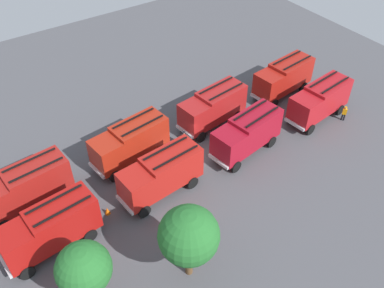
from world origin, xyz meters
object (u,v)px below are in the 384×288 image
fire_truck_2 (130,142)px  traffic_cone_0 (315,94)px  fire_truck_7 (50,227)px  tree_0 (189,236)px  fire_truck_6 (161,173)px  traffic_cone_1 (107,211)px  fire_truck_1 (213,107)px  tree_1 (84,269)px  firefighter_0 (184,138)px  fire_truck_0 (284,77)px  firefighter_1 (344,113)px  fire_truck_5 (247,133)px  fire_truck_3 (25,186)px  fire_truck_4 (320,100)px

fire_truck_2 → traffic_cone_0: bearing=166.4°
fire_truck_7 → tree_0: bearing=127.7°
fire_truck_6 → traffic_cone_1: (4.86, -0.46, -1.83)m
fire_truck_1 → tree_1: bearing=24.1°
fire_truck_7 → traffic_cone_1: size_ratio=11.36×
firefighter_0 → tree_0: 13.74m
fire_truck_7 → firefighter_0: (-14.02, -3.83, -1.16)m
tree_0 → fire_truck_2: bearing=-100.1°
fire_truck_0 → traffic_cone_0: 4.11m
fire_truck_2 → firefighter_1: size_ratio=4.59×
firefighter_0 → traffic_cone_0: size_ratio=3.06×
fire_truck_0 → tree_1: bearing=15.2°
fire_truck_6 → fire_truck_7: 9.37m
fire_truck_1 → fire_truck_2: size_ratio=1.00×
fire_truck_2 → tree_0: size_ratio=1.18×
fire_truck_0 → tree_1: (27.20, 10.56, 1.54)m
fire_truck_5 → traffic_cone_0: (-11.97, -2.48, -1.87)m
fire_truck_2 → fire_truck_3: 9.31m
fire_truck_2 → traffic_cone_1: (4.65, 4.45, -1.83)m
fire_truck_5 → firefighter_0: bearing=-48.9°
fire_truck_6 → traffic_cone_0: size_ratio=12.86×
fire_truck_5 → tree_0: 13.91m
traffic_cone_0 → tree_1: bearing=15.2°
firefighter_1 → traffic_cone_1: firefighter_1 is taller
fire_truck_1 → fire_truck_4: same height
tree_0 → tree_1: size_ratio=1.15×
fire_truck_7 → traffic_cone_0: 30.55m
fire_truck_6 → firefighter_0: (-4.66, -3.72, -1.16)m
fire_truck_7 → firefighter_1: bearing=171.1°
fire_truck_1 → tree_0: size_ratio=1.18×
firefighter_1 → tree_0: 23.55m
fire_truck_6 → traffic_cone_0: 21.24m
fire_truck_4 → traffic_cone_1: 23.25m
fire_truck_1 → fire_truck_2: (9.11, 0.02, 0.00)m
fire_truck_2 → fire_truck_5: 10.49m
fire_truck_6 → fire_truck_2: bearing=-92.3°
fire_truck_1 → traffic_cone_1: size_ratio=11.43×
traffic_cone_0 → fire_truck_3: bearing=-4.5°
fire_truck_3 → tree_1: (-0.61, 10.52, 1.54)m
fire_truck_1 → fire_truck_6: (8.89, 4.94, 0.00)m
firefighter_0 → tree_1: size_ratio=0.32×
fire_truck_3 → fire_truck_5: (-18.56, 4.90, 0.00)m
firefighter_0 → fire_truck_4: bearing=66.5°
firefighter_1 → traffic_cone_1: bearing=138.5°
fire_truck_0 → fire_truck_3: 27.81m
fire_truck_4 → traffic_cone_1: fire_truck_4 is taller
fire_truck_0 → fire_truck_6: size_ratio=1.01×
tree_1 → fire_truck_7: bearing=-85.3°
fire_truck_5 → fire_truck_1: bearing=-96.7°
fire_truck_1 → traffic_cone_1: fire_truck_1 is taller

